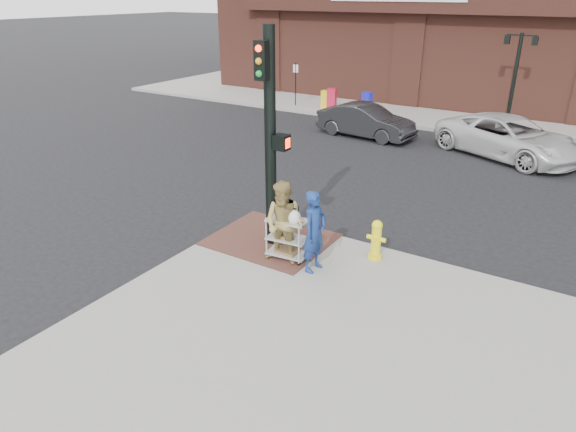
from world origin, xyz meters
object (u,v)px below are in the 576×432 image
Objects in this scene: sedan_dark at (366,121)px; utility_cart at (288,234)px; pedestrian_tan at (284,223)px; traffic_signal_pole at (270,135)px; minivan_white at (509,137)px; lamp_post at (516,70)px; woman_blue at (314,232)px; fire_hydrant at (376,239)px.

utility_cart is at bearing -158.26° from sedan_dark.
traffic_signal_pole is at bearing 133.44° from pedestrian_tan.
lamp_post is at bearing 35.59° from minivan_white.
minivan_white is at bearing 71.01° from pedestrian_tan.
traffic_signal_pole is at bearing 149.48° from utility_cart.
minivan_white is (0.84, -4.28, -1.86)m from lamp_post.
sedan_dark is at bearing 105.67° from utility_cart.
traffic_signal_pole reaches higher than lamp_post.
woman_blue reaches higher than minivan_white.
pedestrian_tan is at bearing -96.11° from lamp_post.
traffic_signal_pole is 2.26m from utility_cart.
traffic_signal_pole is 0.92× the size of minivan_white.
woman_blue is 0.44× the size of sedan_dark.
fire_hydrant is at bearing 30.62° from pedestrian_tan.
traffic_signal_pole is 5.29× the size of fire_hydrant.
utility_cart reaches higher than sedan_dark.
pedestrian_tan is at bearing -77.07° from utility_cart.
lamp_post reaches higher than fire_hydrant.
fire_hydrant is (-0.04, -14.62, -1.99)m from lamp_post.
traffic_signal_pole reaches higher than minivan_white.
traffic_signal_pole is 2.74× the size of woman_blue.
sedan_dark is 11.64m from utility_cart.
lamp_post reaches higher than woman_blue.
traffic_signal_pole is 2.00m from pedestrian_tan.
woman_blue reaches higher than utility_cart.
traffic_signal_pole is at bearing -99.24° from lamp_post.
woman_blue is 1.58m from fire_hydrant.
minivan_white reaches higher than utility_cart.
traffic_signal_pole is 3.34m from fire_hydrant.
woman_blue is at bearing -21.14° from traffic_signal_pole.
minivan_white reaches higher than sedan_dark.
minivan_white reaches higher than fire_hydrant.
sedan_dark is at bearing 102.64° from traffic_signal_pole.
fire_hydrant is at bearing -160.36° from minivan_white.
utility_cart is (-0.77, 0.15, -0.33)m from woman_blue.
pedestrian_tan is (-0.72, -0.07, 0.04)m from woman_blue.
pedestrian_tan is at bearing -167.84° from minivan_white.
pedestrian_tan is 0.46× the size of sedan_dark.
pedestrian_tan is 0.44m from utility_cart.
traffic_signal_pole is 1.19× the size of sedan_dark.
woman_blue is 1.93× the size of fire_hydrant.
sedan_dark is at bearing 115.51° from fire_hydrant.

